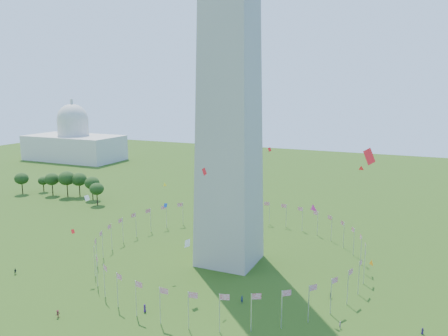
# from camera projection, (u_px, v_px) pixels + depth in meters

# --- Properties ---
(flag_ring) EXTENTS (80.24, 80.24, 9.00)m
(flag_ring) POSITION_uv_depth(u_px,v_px,m) (229.00, 247.00, 134.70)
(flag_ring) COLOR silver
(flag_ring) RESTS_ON ground
(capitol_building) EXTENTS (70.00, 35.00, 46.00)m
(capitol_building) POSITION_uv_depth(u_px,v_px,m) (73.00, 129.00, 319.60)
(capitol_building) COLOR beige
(capitol_building) RESTS_ON ground
(kites_aloft) EXTENTS (109.55, 75.65, 41.10)m
(kites_aloft) POSITION_uv_depth(u_px,v_px,m) (227.00, 220.00, 101.77)
(kites_aloft) COLOR #CC2699
(kites_aloft) RESTS_ON ground
(tree_line_west) EXTENTS (55.03, 15.75, 12.51)m
(tree_line_west) POSITION_uv_depth(u_px,v_px,m) (66.00, 186.00, 212.57)
(tree_line_west) COLOR #264918
(tree_line_west) RESTS_ON ground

